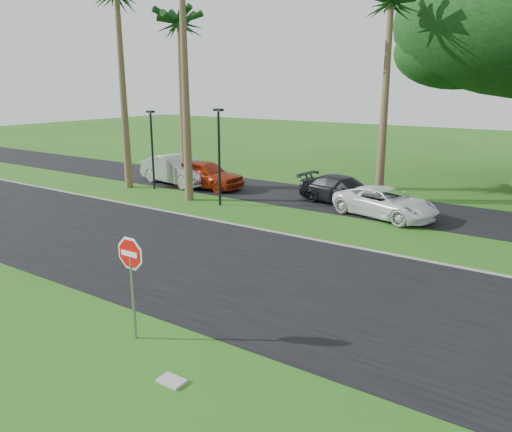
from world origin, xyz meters
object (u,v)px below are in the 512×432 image
at_px(stop_sign_near, 131,267).
at_px(car_red, 205,174).
at_px(car_silver, 177,170).
at_px(car_minivan, 385,203).
at_px(car_dark, 343,190).

xyz_separation_m(stop_sign_near, car_red, (-9.74, 14.25, -0.98)).
relative_size(car_silver, car_minivan, 1.09).
relative_size(car_silver, car_dark, 1.10).
xyz_separation_m(stop_sign_near, car_dark, (-1.65, 15.14, -1.10)).
height_order(stop_sign_near, car_minivan, stop_sign_near).
distance_m(stop_sign_near, car_minivan, 13.91).
bearing_deg(stop_sign_near, car_silver, 129.67).
distance_m(car_silver, car_minivan, 12.76).
bearing_deg(car_dark, stop_sign_near, -166.61).
bearing_deg(car_red, car_minivan, -94.00).
distance_m(stop_sign_near, car_dark, 15.27).
xyz_separation_m(car_dark, car_minivan, (2.63, -1.32, -0.02)).
xyz_separation_m(stop_sign_near, car_minivan, (0.98, 13.83, -1.12)).
relative_size(stop_sign_near, car_minivan, 0.56).
height_order(stop_sign_near, car_dark, stop_sign_near).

